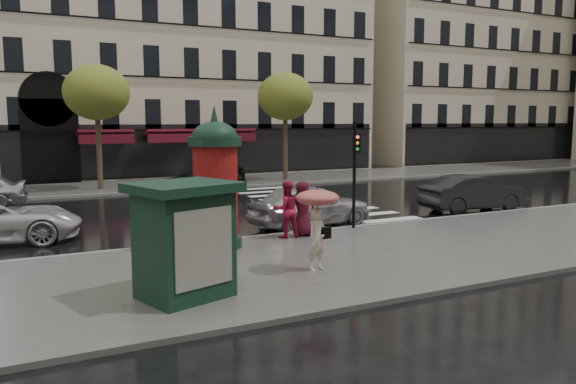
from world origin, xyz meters
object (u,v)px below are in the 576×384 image
traffic_light (355,164)px  woman_red (286,209)px  man_burgundy (303,208)px  car_black (202,180)px  woman_umbrella (317,216)px  car_silver (310,205)px  morris_column (215,180)px  car_darkgrey (474,193)px  newsstand (184,239)px

traffic_light → woman_red: bearing=-173.1°
man_burgundy → car_black: man_burgundy is taller
woman_umbrella → car_silver: size_ratio=0.45×
woman_umbrella → morris_column: morris_column is taller
morris_column → traffic_light: bearing=6.8°
woman_red → car_darkgrey: 9.81m
car_silver → car_darkgrey: (7.77, -0.05, -0.03)m
woman_red → car_black: 12.68m
woman_red → car_silver: woman_red is taller
woman_red → newsstand: size_ratio=0.75×
morris_column → traffic_light: size_ratio=1.13×
man_burgundy → morris_column: 3.17m
traffic_light → newsstand: (-7.27, -4.69, -0.96)m
woman_umbrella → traffic_light: size_ratio=0.56×
man_burgundy → newsstand: newsstand is taller
traffic_light → car_silver: size_ratio=0.80×
traffic_light → car_silver: traffic_light is taller
woman_umbrella → car_silver: bearing=62.6°
traffic_light → car_silver: 2.34m
traffic_light → morris_column: bearing=-173.2°
car_black → man_burgundy: bearing=1.6°
man_burgundy → car_silver: man_burgundy is taller
woman_umbrella → traffic_light: 5.65m
newsstand → car_black: 17.98m
woman_umbrella → newsstand: newsstand is taller
car_darkgrey → woman_umbrella: bearing=123.2°
car_silver → car_black: car_silver is taller
traffic_light → car_black: traffic_light is taller
car_darkgrey → car_black: size_ratio=0.98×
newsstand → car_darkgrey: bearing=23.5°
woman_red → newsstand: 6.29m
man_burgundy → traffic_light: (2.17, 0.33, 1.31)m
car_black → morris_column: bearing=-11.1°
morris_column → traffic_light: (5.14, 0.61, 0.24)m
man_burgundy → traffic_light: bearing=-158.3°
morris_column → newsstand: (-2.13, -4.08, -0.72)m
woman_umbrella → morris_column: size_ratio=0.50×
woman_umbrella → car_darkgrey: woman_umbrella is taller
woman_red → man_burgundy: (0.58, 0.00, -0.02)m
man_burgundy → car_darkgrey: 9.24m
morris_column → traffic_light: 5.18m
car_black → woman_umbrella: bearing=-3.2°
woman_red → car_darkgrey: size_ratio=0.39×
woman_umbrella → newsstand: size_ratio=0.85×
car_silver → car_black: 10.75m
woman_umbrella → car_darkgrey: (10.69, 5.58, -0.72)m
woman_umbrella → traffic_light: (3.79, 4.10, 0.84)m
traffic_light → car_black: size_ratio=0.78×
man_burgundy → newsstand: size_ratio=0.73×
man_burgundy → newsstand: bearing=53.5°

